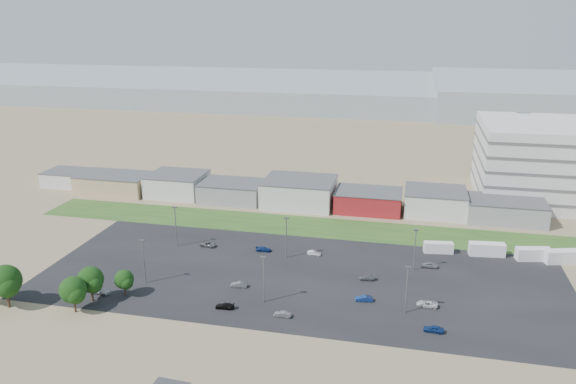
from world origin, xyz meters
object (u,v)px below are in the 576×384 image
(parked_car_0, at_px, (427,304))
(parked_car_9, at_px, (208,244))
(box_trailer_a, at_px, (438,247))
(parked_car_8, at_px, (430,265))
(parked_car_10, at_px, (101,291))
(parked_car_13, at_px, (283,314))
(parked_car_11, at_px, (314,253))
(parked_car_1, at_px, (364,298))
(parked_car_12, at_px, (366,278))
(parked_car_6, at_px, (264,249))
(parked_car_4, at_px, (239,285))
(parked_car_2, at_px, (434,329))
(parked_car_3, at_px, (225,306))

(parked_car_0, xyz_separation_m, parked_car_9, (-55.35, 20.03, -0.01))
(box_trailer_a, bearing_deg, parked_car_8, -110.92)
(box_trailer_a, xyz_separation_m, parked_car_10, (-71.79, -39.09, -0.75))
(parked_car_0, distance_m, parked_car_13, 30.14)
(parked_car_9, relative_size, parked_car_11, 1.25)
(parked_car_0, relative_size, parked_car_1, 1.17)
(parked_car_12, relative_size, parked_car_13, 1.10)
(parked_car_9, bearing_deg, parked_car_11, -80.83)
(parked_car_10, xyz_separation_m, parked_car_12, (55.39, 19.40, -0.06))
(parked_car_6, xyz_separation_m, parked_car_11, (12.98, 0.48, -0.02))
(parked_car_0, height_order, parked_car_4, parked_car_4)
(parked_car_11, height_order, parked_car_12, parked_car_11)
(parked_car_9, relative_size, parked_car_10, 1.01)
(box_trailer_a, height_order, parked_car_0, box_trailer_a)
(parked_car_4, bearing_deg, parked_car_11, 139.93)
(box_trailer_a, xyz_separation_m, parked_car_12, (-16.40, -19.69, -0.81))
(parked_car_2, bearing_deg, parked_car_4, -99.08)
(parked_car_6, bearing_deg, box_trailer_a, -82.66)
(parked_car_4, height_order, parked_car_12, parked_car_4)
(parked_car_0, bearing_deg, parked_car_6, -110.90)
(parked_car_1, relative_size, parked_car_11, 1.09)
(box_trailer_a, height_order, parked_car_13, box_trailer_a)
(parked_car_13, bearing_deg, parked_car_11, 179.67)
(parked_car_3, bearing_deg, box_trailer_a, 128.35)
(parked_car_0, distance_m, parked_car_6, 45.22)
(parked_car_4, height_order, parked_car_9, parked_car_4)
(parked_car_8, bearing_deg, parked_car_4, 112.39)
(parked_car_8, xyz_separation_m, parked_car_13, (-29.04, -30.15, -0.09))
(parked_car_2, distance_m, parked_car_9, 63.84)
(parked_car_8, bearing_deg, parked_car_12, 121.93)
(parked_car_6, distance_m, parked_car_13, 33.19)
(parked_car_12, bearing_deg, box_trailer_a, 132.55)
(parked_car_3, xyz_separation_m, parked_car_6, (0.09, 30.20, 0.01))
(parked_car_6, distance_m, parked_car_8, 41.29)
(box_trailer_a, height_order, parked_car_2, box_trailer_a)
(parked_car_0, height_order, parked_car_13, parked_car_0)
(parked_car_1, distance_m, parked_car_9, 47.14)
(parked_car_8, height_order, parked_car_13, parked_car_8)
(parked_car_4, relative_size, parked_car_6, 0.94)
(parked_car_3, height_order, parked_car_10, parked_car_10)
(parked_car_0, distance_m, parked_car_10, 69.45)
(parked_car_10, relative_size, parked_car_11, 1.24)
(parked_car_4, relative_size, parked_car_12, 0.98)
(parked_car_6, height_order, parked_car_10, parked_car_10)
(parked_car_1, xyz_separation_m, parked_car_8, (13.77, 20.05, 0.05))
(parked_car_0, relative_size, parked_car_11, 1.28)
(parked_car_9, bearing_deg, parked_car_2, -110.03)
(parked_car_1, relative_size, parked_car_8, 0.95)
(parked_car_0, height_order, parked_car_10, parked_car_10)
(parked_car_1, distance_m, parked_car_3, 29.19)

